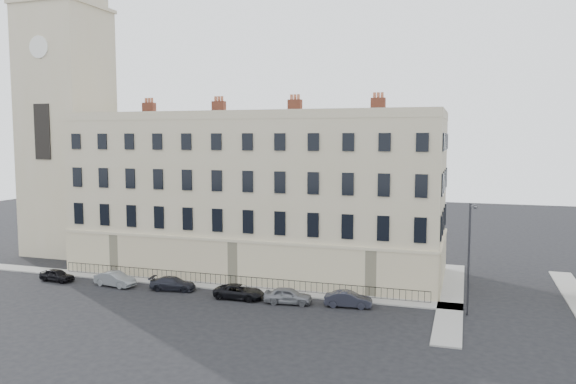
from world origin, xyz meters
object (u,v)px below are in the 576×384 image
object	(u,v)px
car_c	(173,284)
streetlamp	(469,254)
car_f	(348,299)
car_b	(115,279)
car_e	(288,296)
car_d	(239,292)
car_a	(57,275)

from	to	relation	value
car_c	streetlamp	xyz separation A→B (m)	(24.67, 0.52, 4.14)
car_f	streetlamp	xyz separation A→B (m)	(9.01, 0.61, 4.12)
car_b	car_e	distance (m)	16.51
car_b	car_f	size ratio (longest dim) A/B	1.06
car_b	car_e	size ratio (longest dim) A/B	1.02
car_d	car_f	xyz separation A→B (m)	(9.12, 0.53, 0.03)
car_a	car_e	world-z (taller)	car_e
car_c	car_b	bearing A→B (deg)	85.35
car_a	car_e	size ratio (longest dim) A/B	0.88
car_e	streetlamp	world-z (taller)	streetlamp
car_b	car_c	bearing A→B (deg)	-76.81
car_c	car_e	distance (m)	10.88
car_e	streetlamp	xyz separation A→B (m)	(13.81, 1.21, 4.07)
car_b	car_c	distance (m)	5.66
car_b	car_f	bearing A→B (deg)	-79.99
car_a	car_c	xyz separation A→B (m)	(11.85, 0.56, 0.01)
car_a	car_d	size ratio (longest dim) A/B	0.80
car_d	streetlamp	world-z (taller)	streetlamp
car_a	car_d	bearing A→B (deg)	-85.42
car_a	car_e	xyz separation A→B (m)	(22.71, -0.13, 0.08)
car_a	streetlamp	bearing A→B (deg)	-83.55
car_a	streetlamp	distance (m)	36.78
car_d	car_f	distance (m)	9.13
car_c	streetlamp	world-z (taller)	streetlamp
car_c	car_f	distance (m)	15.67
car_d	streetlamp	distance (m)	18.62
car_c	car_e	size ratio (longest dim) A/B	1.05
streetlamp	car_f	bearing A→B (deg)	-162.47
car_c	car_e	xyz separation A→B (m)	(10.86, -0.69, 0.07)
car_b	streetlamp	distance (m)	30.61
car_d	car_e	xyz separation A→B (m)	(4.31, -0.07, 0.07)
car_c	car_d	bearing A→B (deg)	-104.04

